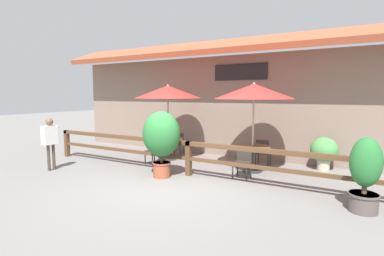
# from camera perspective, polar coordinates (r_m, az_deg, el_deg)

# --- Properties ---
(ground_plane) EXTENTS (60.00, 60.00, 0.00)m
(ground_plane) POSITION_cam_1_polar(r_m,az_deg,el_deg) (7.55, -4.84, -10.80)
(ground_plane) COLOR slate
(building_facade) EXTENTS (14.28, 1.49, 4.23)m
(building_facade) POSITION_cam_1_polar(r_m,az_deg,el_deg) (10.83, 7.72, 6.00)
(building_facade) COLOR gray
(building_facade) RESTS_ON ground
(patio_railing) EXTENTS (10.40, 0.14, 0.95)m
(patio_railing) POSITION_cam_1_polar(r_m,az_deg,el_deg) (8.24, -0.67, -4.34)
(patio_railing) COLOR brown
(patio_railing) RESTS_ON ground
(patio_umbrella_near) EXTENTS (2.25, 2.25, 2.57)m
(patio_umbrella_near) POSITION_cam_1_polar(r_m,az_deg,el_deg) (10.19, -4.62, 6.86)
(patio_umbrella_near) COLOR #B7B2A8
(patio_umbrella_near) RESTS_ON ground
(dining_table_near) EXTENTS (1.02, 1.02, 0.75)m
(dining_table_near) POSITION_cam_1_polar(r_m,az_deg,el_deg) (10.31, -4.54, -2.69)
(dining_table_near) COLOR brown
(dining_table_near) RESTS_ON ground
(chair_near_streetside) EXTENTS (0.51, 0.51, 0.84)m
(chair_near_streetside) POSITION_cam_1_polar(r_m,az_deg,el_deg) (9.72, -7.06, -4.09)
(chair_near_streetside) COLOR #332D28
(chair_near_streetside) RESTS_ON ground
(chair_near_wallside) EXTENTS (0.43, 0.43, 0.84)m
(chair_near_wallside) POSITION_cam_1_polar(r_m,az_deg,el_deg) (10.96, -2.18, -2.86)
(chair_near_wallside) COLOR #332D28
(chair_near_wallside) RESTS_ON ground
(patio_umbrella_middle) EXTENTS (2.25, 2.25, 2.57)m
(patio_umbrella_middle) POSITION_cam_1_polar(r_m,az_deg,el_deg) (8.69, 11.71, 6.84)
(patio_umbrella_middle) COLOR #B7B2A8
(patio_umbrella_middle) RESTS_ON ground
(dining_table_middle) EXTENTS (1.02, 1.02, 0.75)m
(dining_table_middle) POSITION_cam_1_polar(r_m,az_deg,el_deg) (8.84, 11.46, -4.32)
(dining_table_middle) COLOR brown
(dining_table_middle) RESTS_ON ground
(chair_middle_streetside) EXTENTS (0.44, 0.44, 0.84)m
(chair_middle_streetside) POSITION_cam_1_polar(r_m,az_deg,el_deg) (8.14, 9.66, -6.18)
(chair_middle_streetside) COLOR #332D28
(chair_middle_streetside) RESTS_ON ground
(chair_middle_wallside) EXTENTS (0.46, 0.46, 0.84)m
(chair_middle_wallside) POSITION_cam_1_polar(r_m,az_deg,el_deg) (9.58, 13.35, -4.36)
(chair_middle_wallside) COLOR #332D28
(chair_middle_wallside) RESTS_ON ground
(potted_plant_entrance_palm) EXTENTS (1.04, 0.93, 1.79)m
(potted_plant_entrance_palm) POSITION_cam_1_polar(r_m,az_deg,el_deg) (8.05, -5.87, -1.67)
(potted_plant_entrance_palm) COLOR #9E4C33
(potted_plant_entrance_palm) RESTS_ON ground
(potted_plant_tall_tropical) EXTENTS (0.57, 0.55, 1.44)m
(potted_plant_tall_tropical) POSITION_cam_1_polar(r_m,az_deg,el_deg) (6.56, 30.11, -7.52)
(potted_plant_tall_tropical) COLOR #564C47
(potted_plant_tall_tropical) RESTS_ON ground
(potted_plant_small_flowering) EXTENTS (0.78, 0.70, 0.98)m
(potted_plant_small_flowering) POSITION_cam_1_polar(r_m,az_deg,el_deg) (9.64, 23.84, -4.06)
(potted_plant_small_flowering) COLOR #B7AD99
(potted_plant_small_flowering) RESTS_ON ground
(pedestrian) EXTENTS (0.22, 0.55, 1.54)m
(pedestrian) POSITION_cam_1_polar(r_m,az_deg,el_deg) (9.69, -25.41, -1.57)
(pedestrian) COLOR #42382D
(pedestrian) RESTS_ON ground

